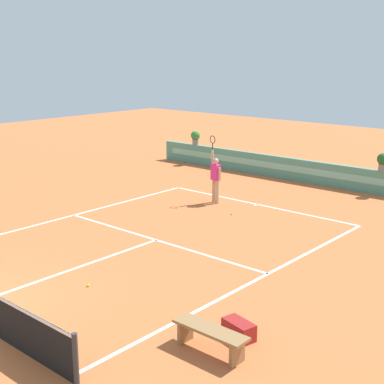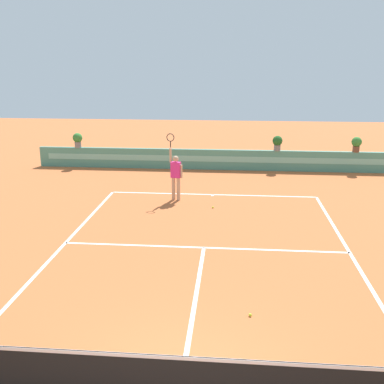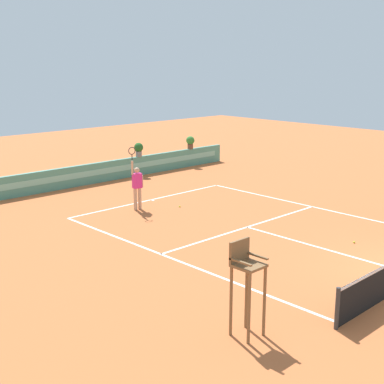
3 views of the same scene
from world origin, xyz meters
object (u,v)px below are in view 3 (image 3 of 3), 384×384
Objects in this scene: tennis_player at (137,184)px; potted_plant_right at (139,149)px; tennis_ball_near_baseline at (180,206)px; umpire_chair at (246,277)px; potted_plant_far_right at (190,142)px; tennis_ball_mid_court at (354,242)px.

tennis_player reaches higher than potted_plant_right.
tennis_player is 2.01m from tennis_ball_near_baseline.
umpire_chair is at bearing -120.70° from potted_plant_right.
tennis_ball_near_baseline is 7.00m from potted_plant_right.
tennis_ball_near_baseline is at bearing 55.20° from umpire_chair.
potted_plant_right is at bearing 51.20° from tennis_player.
potted_plant_far_right is at bearing 0.00° from potted_plant_right.
tennis_ball_mid_court is (7.28, 1.53, -1.31)m from umpire_chair.
tennis_ball_near_baseline is at bearing 98.71° from tennis_ball_mid_court.
tennis_ball_near_baseline is at bearing -136.29° from potted_plant_far_right.
tennis_ball_near_baseline is 7.42m from tennis_ball_mid_court.
potted_plant_far_right is (5.43, 13.59, 1.38)m from tennis_ball_mid_court.
umpire_chair is 10.85m from tennis_player.
tennis_ball_mid_court is (1.12, -7.33, 0.00)m from tennis_ball_near_baseline.
umpire_chair is 19.76m from potted_plant_far_right.
potted_plant_far_right reaches higher than tennis_ball_mid_court.
umpire_chair reaches higher than tennis_ball_near_baseline.
umpire_chair reaches higher than potted_plant_right.
tennis_ball_mid_court is at bearing -72.50° from tennis_player.
tennis_player is at bearing 107.50° from tennis_ball_mid_court.
potted_plant_right is at bearing 82.88° from tennis_ball_mid_court.
umpire_chair is at bearing -115.59° from tennis_player.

